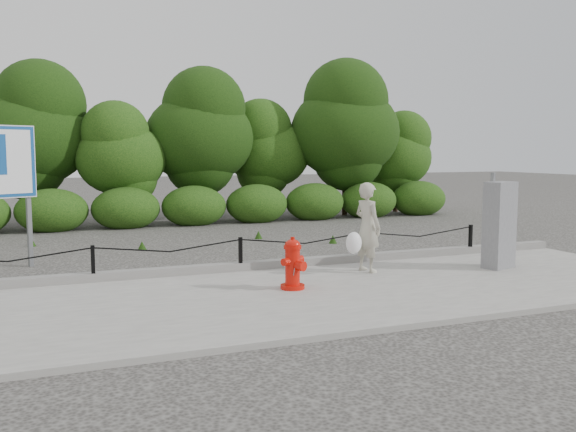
% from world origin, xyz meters
% --- Properties ---
extents(ground, '(90.00, 90.00, 0.00)m').
position_xyz_m(ground, '(0.00, 0.00, 0.00)').
color(ground, '#2D2B28').
rests_on(ground, ground).
extents(sidewalk, '(14.00, 4.00, 0.08)m').
position_xyz_m(sidewalk, '(0.00, -2.00, 0.04)').
color(sidewalk, gray).
rests_on(sidewalk, ground).
extents(curb, '(14.00, 0.22, 0.14)m').
position_xyz_m(curb, '(0.00, 0.05, 0.15)').
color(curb, slate).
rests_on(curb, sidewalk).
extents(chain_barrier, '(10.06, 0.06, 0.60)m').
position_xyz_m(chain_barrier, '(0.00, 0.00, 0.46)').
color(chain_barrier, black).
rests_on(chain_barrier, sidewalk).
extents(treeline, '(20.25, 3.99, 5.20)m').
position_xyz_m(treeline, '(0.44, 8.93, 2.68)').
color(treeline, black).
rests_on(treeline, ground).
extents(fire_hydrant, '(0.50, 0.50, 0.81)m').
position_xyz_m(fire_hydrant, '(0.32, -1.67, 0.46)').
color(fire_hydrant, red).
rests_on(fire_hydrant, sidewalk).
extents(pedestrian, '(0.74, 0.65, 1.57)m').
position_xyz_m(pedestrian, '(2.03, -0.91, 0.85)').
color(pedestrian, '#ACA893').
rests_on(pedestrian, sidewalk).
extents(utility_cabinet, '(0.67, 0.51, 1.73)m').
position_xyz_m(utility_cabinet, '(4.44, -1.48, 0.87)').
color(utility_cabinet, gray).
rests_on(utility_cabinet, sidewalk).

